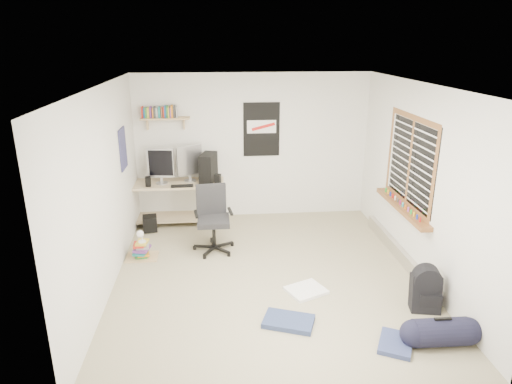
{
  "coord_description": "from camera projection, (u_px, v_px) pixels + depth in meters",
  "views": [
    {
      "loc": [
        -0.64,
        -5.43,
        3.02
      ],
      "look_at": [
        -0.11,
        0.35,
        1.06
      ],
      "focal_mm": 32.0,
      "sensor_mm": 36.0,
      "label": 1
    }
  ],
  "objects": [
    {
      "name": "floor",
      "position": [
        267.0,
        275.0,
        6.15
      ],
      "size": [
        4.0,
        4.5,
        0.01
      ],
      "primitive_type": "cube",
      "color": "gray",
      "rests_on": "ground"
    },
    {
      "name": "ceiling",
      "position": [
        268.0,
        85.0,
        5.35
      ],
      "size": [
        4.0,
        4.5,
        0.01
      ],
      "primitive_type": "cube",
      "color": "white",
      "rests_on": "ground"
    },
    {
      "name": "back_wall",
      "position": [
        253.0,
        147.0,
        7.88
      ],
      "size": [
        4.0,
        0.01,
        2.5
      ],
      "primitive_type": "cube",
      "color": "silver",
      "rests_on": "ground"
    },
    {
      "name": "left_wall",
      "position": [
        105.0,
        191.0,
        5.58
      ],
      "size": [
        0.01,
        4.5,
        2.5
      ],
      "primitive_type": "cube",
      "color": "silver",
      "rests_on": "ground"
    },
    {
      "name": "right_wall",
      "position": [
        421.0,
        182.0,
        5.92
      ],
      "size": [
        0.01,
        4.5,
        2.5
      ],
      "primitive_type": "cube",
      "color": "silver",
      "rests_on": "ground"
    },
    {
      "name": "desk",
      "position": [
        177.0,
        202.0,
        7.8
      ],
      "size": [
        1.72,
        0.99,
        0.74
      ],
      "primitive_type": "cube",
      "rotation": [
        0.0,
        0.0,
        -0.18
      ],
      "color": "#C6B589",
      "rests_on": "floor"
    },
    {
      "name": "monitor_left",
      "position": [
        161.0,
        170.0,
        7.49
      ],
      "size": [
        0.45,
        0.17,
        0.48
      ],
      "primitive_type": "cube",
      "rotation": [
        0.0,
        0.0,
        -0.13
      ],
      "color": "#9F9FA4",
      "rests_on": "desk"
    },
    {
      "name": "monitor_right",
      "position": [
        190.0,
        167.0,
        7.63
      ],
      "size": [
        0.45,
        0.31,
        0.49
      ],
      "primitive_type": "cube",
      "rotation": [
        0.0,
        0.0,
        0.49
      ],
      "color": "#999A9E",
      "rests_on": "desk"
    },
    {
      "name": "pc_tower",
      "position": [
        208.0,
        167.0,
        7.63
      ],
      "size": [
        0.32,
        0.49,
        0.47
      ],
      "primitive_type": "cube",
      "rotation": [
        0.0,
        0.0,
        -0.26
      ],
      "color": "black",
      "rests_on": "desk"
    },
    {
      "name": "keyboard",
      "position": [
        182.0,
        186.0,
        7.42
      ],
      "size": [
        0.37,
        0.15,
        0.02
      ],
      "primitive_type": "cube",
      "rotation": [
        0.0,
        0.0,
        0.06
      ],
      "color": "black",
      "rests_on": "desk"
    },
    {
      "name": "speaker_left",
      "position": [
        148.0,
        181.0,
        7.4
      ],
      "size": [
        0.08,
        0.08,
        0.16
      ],
      "primitive_type": "cube",
      "rotation": [
        0.0,
        0.0,
        0.02
      ],
      "color": "black",
      "rests_on": "desk"
    },
    {
      "name": "speaker_right",
      "position": [
        218.0,
        180.0,
        7.44
      ],
      "size": [
        0.12,
        0.12,
        0.19
      ],
      "primitive_type": "cube",
      "rotation": [
        0.0,
        0.0,
        -0.32
      ],
      "color": "black",
      "rests_on": "desk"
    },
    {
      "name": "office_chair",
      "position": [
        214.0,
        220.0,
        6.7
      ],
      "size": [
        0.73,
        0.73,
        0.99
      ],
      "primitive_type": "cube",
      "rotation": [
        0.0,
        0.0,
        0.13
      ],
      "color": "black",
      "rests_on": "floor"
    },
    {
      "name": "wall_shelf",
      "position": [
        165.0,
        118.0,
        7.47
      ],
      "size": [
        0.8,
        0.22,
        0.24
      ],
      "primitive_type": "cube",
      "color": "tan",
      "rests_on": "back_wall"
    },
    {
      "name": "poster_back_wall",
      "position": [
        262.0,
        130.0,
        7.77
      ],
      "size": [
        0.62,
        0.03,
        0.92
      ],
      "primitive_type": "cube",
      "color": "black",
      "rests_on": "back_wall"
    },
    {
      "name": "poster_left_wall",
      "position": [
        123.0,
        149.0,
        6.63
      ],
      "size": [
        0.02,
        0.42,
        0.6
      ],
      "primitive_type": "cube",
      "color": "navy",
      "rests_on": "left_wall"
    },
    {
      "name": "window",
      "position": [
        409.0,
        162.0,
        6.13
      ],
      "size": [
        0.1,
        1.5,
        1.26
      ],
      "primitive_type": "cube",
      "color": "brown",
      "rests_on": "right_wall"
    },
    {
      "name": "baseboard_heater",
      "position": [
        399.0,
        253.0,
        6.57
      ],
      "size": [
        0.08,
        2.5,
        0.18
      ],
      "primitive_type": "cube",
      "color": "#B7B2A8",
      "rests_on": "floor"
    },
    {
      "name": "backpack",
      "position": [
        425.0,
        293.0,
        5.32
      ],
      "size": [
        0.38,
        0.33,
        0.44
      ],
      "primitive_type": "cube",
      "rotation": [
        0.0,
        0.0,
        -0.2
      ],
      "color": "black",
      "rests_on": "floor"
    },
    {
      "name": "duffel_bag",
      "position": [
        441.0,
        333.0,
        4.7
      ],
      "size": [
        0.3,
        0.3,
        0.58
      ],
      "primitive_type": "cylinder",
      "rotation": [
        0.0,
        0.0,
        -0.01
      ],
      "color": "black",
      "rests_on": "floor"
    },
    {
      "name": "tshirt",
      "position": [
        306.0,
        290.0,
        5.72
      ],
      "size": [
        0.57,
        0.53,
        0.04
      ],
      "primitive_type": "cube",
      "rotation": [
        0.0,
        0.0,
        0.42
      ],
      "color": "white",
      "rests_on": "floor"
    },
    {
      "name": "jeans_a",
      "position": [
        289.0,
        321.0,
        5.08
      ],
      "size": [
        0.64,
        0.52,
        0.06
      ],
      "primitive_type": "cube",
      "rotation": [
        0.0,
        0.0,
        -0.36
      ],
      "color": "navy",
      "rests_on": "floor"
    },
    {
      "name": "jeans_b",
      "position": [
        396.0,
        343.0,
        4.72
      ],
      "size": [
        0.48,
        0.53,
        0.05
      ],
      "primitive_type": "cube",
      "rotation": [
        0.0,
        0.0,
        1.1
      ],
      "color": "navy",
      "rests_on": "floor"
    },
    {
      "name": "book_stack",
      "position": [
        141.0,
        248.0,
        6.59
      ],
      "size": [
        0.49,
        0.42,
        0.3
      ],
      "primitive_type": "cube",
      "rotation": [
        0.0,
        0.0,
        0.13
      ],
      "color": "brown",
      "rests_on": "floor"
    },
    {
      "name": "desk_lamp",
      "position": [
        141.0,
        234.0,
        6.5
      ],
      "size": [
        0.12,
        0.19,
        0.18
      ],
      "primitive_type": "cube",
      "rotation": [
        0.0,
        0.0,
        0.06
      ],
      "color": "white",
      "rests_on": "book_stack"
    },
    {
      "name": "subwoofer",
      "position": [
        150.0,
        223.0,
        7.49
      ],
      "size": [
        0.25,
        0.25,
        0.25
      ],
      "primitive_type": "cube",
      "rotation": [
        0.0,
        0.0,
        0.13
      ],
      "color": "black",
      "rests_on": "floor"
    }
  ]
}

